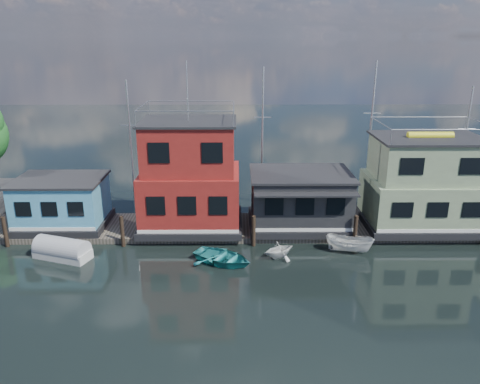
{
  "coord_description": "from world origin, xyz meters",
  "views": [
    {
      "loc": [
        -5.14,
        -20.35,
        13.79
      ],
      "look_at": [
        -4.91,
        12.0,
        3.0
      ],
      "focal_mm": 35.0,
      "sensor_mm": 36.0,
      "label": 1
    }
  ],
  "objects_px": {
    "houseboat_dark": "(300,199)",
    "tarp_runabout": "(62,250)",
    "houseboat_red": "(190,178)",
    "houseboat_green": "(424,184)",
    "motorboat": "(349,244)",
    "dinghy_teal": "(223,257)",
    "dinghy_white": "(279,249)",
    "houseboat_blue": "(62,203)"
  },
  "relations": [
    {
      "from": "houseboat_dark",
      "to": "tarp_runabout",
      "type": "xyz_separation_m",
      "value": [
        -16.04,
        -4.57,
        -1.85
      ]
    },
    {
      "from": "houseboat_red",
      "to": "tarp_runabout",
      "type": "relative_size",
      "value": 2.97
    },
    {
      "from": "houseboat_dark",
      "to": "houseboat_green",
      "type": "xyz_separation_m",
      "value": [
        9.0,
        0.02,
        1.13
      ]
    },
    {
      "from": "motorboat",
      "to": "dinghy_teal",
      "type": "bearing_deg",
      "value": 119.69
    },
    {
      "from": "houseboat_green",
      "to": "dinghy_white",
      "type": "xyz_separation_m",
      "value": [
        -10.9,
        -4.62,
        -2.97
      ]
    },
    {
      "from": "houseboat_red",
      "to": "houseboat_blue",
      "type": "bearing_deg",
      "value": -180.0
    },
    {
      "from": "houseboat_dark",
      "to": "houseboat_green",
      "type": "height_order",
      "value": "houseboat_green"
    },
    {
      "from": "houseboat_dark",
      "to": "motorboat",
      "type": "height_order",
      "value": "houseboat_dark"
    },
    {
      "from": "houseboat_green",
      "to": "motorboat",
      "type": "bearing_deg",
      "value": -147.58
    },
    {
      "from": "houseboat_dark",
      "to": "tarp_runabout",
      "type": "height_order",
      "value": "houseboat_dark"
    },
    {
      "from": "houseboat_red",
      "to": "houseboat_green",
      "type": "xyz_separation_m",
      "value": [
        17.0,
        0.0,
        -0.55
      ]
    },
    {
      "from": "dinghy_white",
      "to": "dinghy_teal",
      "type": "bearing_deg",
      "value": 72.78
    },
    {
      "from": "dinghy_teal",
      "to": "houseboat_red",
      "type": "bearing_deg",
      "value": 53.92
    },
    {
      "from": "houseboat_dark",
      "to": "motorboat",
      "type": "relative_size",
      "value": 2.34
    },
    {
      "from": "houseboat_blue",
      "to": "tarp_runabout",
      "type": "bearing_deg",
      "value": -72.37
    },
    {
      "from": "tarp_runabout",
      "to": "dinghy_teal",
      "type": "bearing_deg",
      "value": 14.81
    },
    {
      "from": "houseboat_green",
      "to": "dinghy_teal",
      "type": "bearing_deg",
      "value": -159.63
    },
    {
      "from": "houseboat_dark",
      "to": "motorboat",
      "type": "bearing_deg",
      "value": -53.19
    },
    {
      "from": "houseboat_blue",
      "to": "houseboat_dark",
      "type": "bearing_deg",
      "value": -0.06
    },
    {
      "from": "dinghy_teal",
      "to": "motorboat",
      "type": "distance_m",
      "value": 8.58
    },
    {
      "from": "houseboat_green",
      "to": "dinghy_white",
      "type": "height_order",
      "value": "houseboat_green"
    },
    {
      "from": "houseboat_dark",
      "to": "dinghy_teal",
      "type": "relative_size",
      "value": 1.88
    },
    {
      "from": "dinghy_teal",
      "to": "dinghy_white",
      "type": "height_order",
      "value": "dinghy_white"
    },
    {
      "from": "houseboat_red",
      "to": "motorboat",
      "type": "bearing_deg",
      "value": -19.61
    },
    {
      "from": "houseboat_red",
      "to": "motorboat",
      "type": "height_order",
      "value": "houseboat_red"
    },
    {
      "from": "dinghy_teal",
      "to": "motorboat",
      "type": "height_order",
      "value": "motorboat"
    },
    {
      "from": "houseboat_red",
      "to": "houseboat_green",
      "type": "distance_m",
      "value": 17.01
    },
    {
      "from": "houseboat_red",
      "to": "houseboat_green",
      "type": "bearing_deg",
      "value": 0.0
    },
    {
      "from": "houseboat_red",
      "to": "houseboat_green",
      "type": "relative_size",
      "value": 1.41
    },
    {
      "from": "dinghy_teal",
      "to": "houseboat_blue",
      "type": "bearing_deg",
      "value": 95.19
    },
    {
      "from": "dinghy_teal",
      "to": "dinghy_white",
      "type": "relative_size",
      "value": 1.79
    },
    {
      "from": "dinghy_teal",
      "to": "motorboat",
      "type": "bearing_deg",
      "value": -50.27
    },
    {
      "from": "houseboat_green",
      "to": "dinghy_white",
      "type": "distance_m",
      "value": 12.21
    },
    {
      "from": "houseboat_green",
      "to": "tarp_runabout",
      "type": "height_order",
      "value": "houseboat_green"
    },
    {
      "from": "houseboat_dark",
      "to": "houseboat_green",
      "type": "relative_size",
      "value": 0.88
    },
    {
      "from": "houseboat_red",
      "to": "houseboat_dark",
      "type": "distance_m",
      "value": 8.18
    },
    {
      "from": "dinghy_white",
      "to": "motorboat",
      "type": "bearing_deg",
      "value": -110.66
    },
    {
      "from": "houseboat_green",
      "to": "tarp_runabout",
      "type": "distance_m",
      "value": 25.63
    },
    {
      "from": "houseboat_green",
      "to": "motorboat",
      "type": "xyz_separation_m",
      "value": [
        -6.11,
        -3.88,
        -2.94
      ]
    },
    {
      "from": "houseboat_blue",
      "to": "dinghy_white",
      "type": "height_order",
      "value": "houseboat_blue"
    },
    {
      "from": "tarp_runabout",
      "to": "houseboat_green",
      "type": "bearing_deg",
      "value": 29.62
    },
    {
      "from": "houseboat_blue",
      "to": "houseboat_dark",
      "type": "distance_m",
      "value": 17.5
    }
  ]
}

